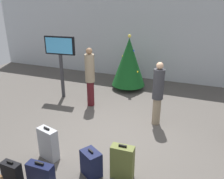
# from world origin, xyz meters

# --- Properties ---
(ground_plane) EXTENTS (16.00, 16.00, 0.00)m
(ground_plane) POSITION_xyz_m (0.00, 0.00, 0.00)
(ground_plane) COLOR #514C47
(back_wall) EXTENTS (16.00, 0.20, 3.28)m
(back_wall) POSITION_xyz_m (0.00, 4.88, 1.64)
(back_wall) COLOR #B7BCC1
(back_wall) RESTS_ON ground_plane
(holiday_tree) EXTENTS (1.24, 1.24, 2.05)m
(holiday_tree) POSITION_xyz_m (-0.76, 3.31, 1.05)
(holiday_tree) COLOR #4C3319
(holiday_tree) RESTS_ON ground_plane
(flight_info_kiosk) EXTENTS (1.05, 0.18, 2.10)m
(flight_info_kiosk) POSITION_xyz_m (-2.64, 1.73, 1.51)
(flight_info_kiosk) COLOR #333338
(flight_info_kiosk) RESTS_ON ground_plane
(traveller_0) EXTENTS (0.40, 0.40, 1.86)m
(traveller_0) POSITION_xyz_m (-1.42, 1.44, 1.00)
(traveller_0) COLOR #4C1419
(traveller_0) RESTS_ON ground_plane
(traveller_1) EXTENTS (0.40, 0.40, 1.74)m
(traveller_1) POSITION_xyz_m (0.78, 1.02, 0.93)
(traveller_1) COLOR gray
(traveller_1) RESTS_ON ground_plane
(suitcase_1) EXTENTS (0.37, 0.18, 0.54)m
(suitcase_1) POSITION_xyz_m (-1.15, -2.23, 0.25)
(suitcase_1) COLOR black
(suitcase_1) RESTS_ON ground_plane
(suitcase_2) EXTENTS (0.48, 0.44, 0.55)m
(suitcase_2) POSITION_xyz_m (0.03, -1.42, 0.26)
(suitcase_2) COLOR #141938
(suitcase_2) RESTS_ON ground_plane
(suitcase_4) EXTENTS (0.48, 0.31, 0.74)m
(suitcase_4) POSITION_xyz_m (-1.04, -1.30, 0.35)
(suitcase_4) COLOR #9EA0A5
(suitcase_4) RESTS_ON ground_plane
(suitcase_8) EXTENTS (0.44, 0.22, 0.72)m
(suitcase_8) POSITION_xyz_m (0.61, -1.28, 0.34)
(suitcase_8) COLOR #59602D
(suitcase_8) RESTS_ON ground_plane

